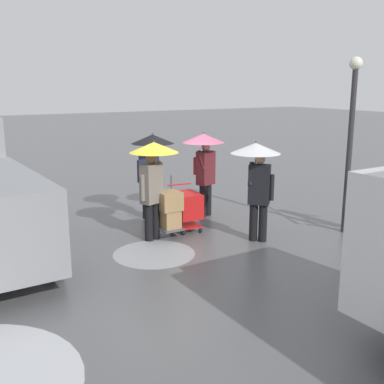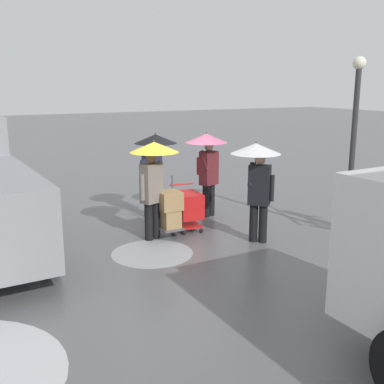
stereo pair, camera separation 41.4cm
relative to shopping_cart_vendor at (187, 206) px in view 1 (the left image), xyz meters
The scene contains 9 objects.
ground_plane 0.79m from the shopping_cart_vendor, 15.72° to the right, with size 90.00×90.00×0.00m, color #5B5B5E.
slush_patch_under_van 1.78m from the shopping_cart_vendor, 37.44° to the left, with size 1.63×1.63×0.01m, color #999BA0.
shopping_cart_vendor is the anchor object (origin of this frame).
hand_dolly_boxes 0.64m from the shopping_cart_vendor, 22.81° to the left, with size 0.53×0.70×1.32m.
pedestrian_pink_side 1.64m from the shopping_cart_vendor, 77.72° to the right, with size 1.04×1.04×2.15m.
pedestrian_black_side 1.94m from the shopping_cart_vendor, 123.01° to the left, with size 1.04×1.04×2.15m.
pedestrian_white_side 1.39m from the shopping_cart_vendor, 11.17° to the left, with size 1.04×1.04×2.15m.
pedestrian_far_side 1.61m from the shopping_cart_vendor, 140.16° to the right, with size 1.04×1.04×2.15m.
street_lamp 4.01m from the shopping_cart_vendor, 147.46° to the left, with size 0.28×0.28×3.86m.
Camera 1 is at (4.62, 9.13, 3.29)m, focal length 43.82 mm.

